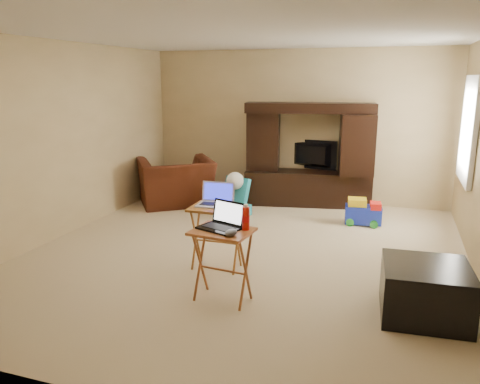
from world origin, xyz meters
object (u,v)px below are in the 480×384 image
(ottoman, at_px, (425,291))
(laptop_right, at_px, (219,216))
(water_bottle, at_px, (246,219))
(plush_toy, at_px, (223,201))
(entertainment_center, at_px, (308,155))
(tray_table_left, at_px, (216,238))
(mouse_right, at_px, (231,233))
(tray_table_right, at_px, (222,265))
(mouse_left, at_px, (231,207))
(child_rocker, at_px, (232,197))
(push_toy, at_px, (363,211))
(television, at_px, (310,155))
(recliner, at_px, (176,182))
(laptop_left, at_px, (214,195))

(ottoman, distance_m, laptop_right, 1.92)
(laptop_right, relative_size, water_bottle, 1.70)
(plush_toy, relative_size, water_bottle, 2.03)
(entertainment_center, relative_size, tray_table_left, 2.91)
(mouse_right, bearing_deg, entertainment_center, 90.48)
(tray_table_left, height_order, tray_table_right, tray_table_left)
(mouse_left, bearing_deg, ottoman, -10.16)
(ottoman, relative_size, tray_table_left, 1.04)
(water_bottle, bearing_deg, tray_table_right, -158.20)
(ottoman, relative_size, mouse_left, 5.12)
(mouse_right, relative_size, water_bottle, 0.66)
(tray_table_right, bearing_deg, child_rocker, 113.77)
(tray_table_right, bearing_deg, ottoman, 15.11)
(plush_toy, height_order, push_toy, plush_toy)
(television, xyz_separation_m, mouse_left, (-0.24, -3.24, -0.07))
(ottoman, distance_m, water_bottle, 1.68)
(television, distance_m, mouse_right, 3.99)
(recliner, bearing_deg, television, 167.26)
(recliner, relative_size, plush_toy, 2.70)
(laptop_left, bearing_deg, laptop_right, -69.50)
(tray_table_left, xyz_separation_m, mouse_right, (0.46, -0.82, 0.37))
(recliner, bearing_deg, laptop_right, 86.39)
(recliner, height_order, push_toy, recliner)
(tray_table_left, height_order, mouse_left, mouse_left)
(plush_toy, height_order, ottoman, ottoman)
(mouse_right, distance_m, water_bottle, 0.23)
(laptop_left, relative_size, laptop_right, 1.01)
(television, xyz_separation_m, laptop_left, (-0.46, -3.14, 0.02))
(child_rocker, distance_m, mouse_right, 2.98)
(tray_table_left, distance_m, mouse_left, 0.43)
(ottoman, xyz_separation_m, water_bottle, (-1.57, -0.20, 0.56))
(tray_table_right, distance_m, laptop_right, 0.47)
(child_rocker, height_order, ottoman, child_rocker)
(television, height_order, mouse_right, television)
(plush_toy, relative_size, mouse_right, 3.07)
(television, distance_m, tray_table_right, 3.90)
(child_rocker, distance_m, tray_table_left, 2.03)
(mouse_left, bearing_deg, laptop_left, 155.56)
(tray_table_right, xyz_separation_m, mouse_left, (-0.14, 0.63, 0.38))
(tray_table_right, bearing_deg, entertainment_center, 94.55)
(laptop_right, bearing_deg, recliner, 141.67)
(plush_toy, distance_m, ottoman, 3.67)
(tray_table_right, height_order, water_bottle, water_bottle)
(television, height_order, plush_toy, television)
(ottoman, bearing_deg, tray_table_left, 168.90)
(television, bearing_deg, mouse_right, 99.82)
(push_toy, distance_m, laptop_left, 2.62)
(laptop_right, xyz_separation_m, mouse_right, (0.17, -0.14, -0.09))
(plush_toy, xyz_separation_m, laptop_left, (0.64, -1.95, 0.60))
(child_rocker, bearing_deg, recliner, -176.79)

